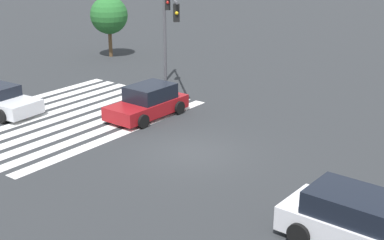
# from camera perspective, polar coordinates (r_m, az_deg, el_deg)

# --- Properties ---
(ground_plane) EXTENTS (124.71, 124.71, 0.00)m
(ground_plane) POSITION_cam_1_polar(r_m,az_deg,el_deg) (21.68, -0.00, -3.47)
(ground_plane) COLOR #2B2D30
(crosswalk_markings) EXTENTS (11.75, 8.20, 0.01)m
(crosswalk_markings) POSITION_cam_1_polar(r_m,az_deg,el_deg) (26.70, -13.25, 0.42)
(crosswalk_markings) COLOR silver
(crosswalk_markings) RESTS_ON ground_plane
(traffic_signal_mast) EXTENTS (4.78, 4.78, 5.63)m
(traffic_signal_mast) POSITION_cam_1_polar(r_m,az_deg,el_deg) (29.61, -2.58, 10.87)
(traffic_signal_mast) COLOR #47474C
(traffic_signal_mast) RESTS_ON ground_plane
(car_2) EXTENTS (2.31, 4.47, 1.59)m
(car_2) POSITION_cam_1_polar(r_m,az_deg,el_deg) (15.86, 17.31, -10.35)
(car_2) COLOR silver
(car_2) RESTS_ON ground_plane
(car_5) EXTENTS (4.21, 2.19, 1.53)m
(car_5) POSITION_cam_1_polar(r_m,az_deg,el_deg) (25.84, -4.71, 1.90)
(car_5) COLOR maroon
(car_5) RESTS_ON ground_plane
(tree_corner_a) EXTENTS (2.66, 2.66, 4.31)m
(tree_corner_a) POSITION_cam_1_polar(r_m,az_deg,el_deg) (39.04, -8.85, 10.98)
(tree_corner_a) COLOR brown
(tree_corner_a) RESTS_ON ground_plane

